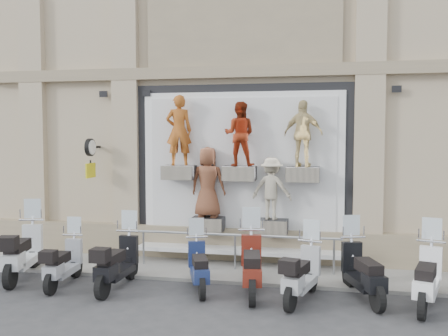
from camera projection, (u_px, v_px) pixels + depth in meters
The scene contains 14 objects.
ground at pixel (217, 299), 9.94m from camera, with size 90.00×90.00×0.00m, color #313134.
sidewalk at pixel (236, 269), 11.99m from camera, with size 16.00×2.20×0.08m, color gray.
building at pixel (262, 52), 16.38m from camera, with size 14.00×8.60×12.00m, color tan, non-canonical shape.
shop_vitrine at pixel (241, 171), 12.46m from camera, with size 5.60×0.83×4.30m.
guard_rail at pixel (235, 253), 11.86m from camera, with size 5.06×0.10×0.93m, color #9EA0A5, non-canonical shape.
clock_sign_bracket at pixel (91, 153), 12.93m from camera, with size 0.10×0.80×1.02m.
scooter_b at pixel (23, 241), 11.31m from camera, with size 0.63×2.15×1.74m, color silver, non-canonical shape.
scooter_c at pixel (64, 253), 10.79m from camera, with size 0.51×1.75×1.42m, color gray, non-canonical shape.
scooter_d at pixel (117, 252), 10.57m from camera, with size 0.57×1.96×1.59m, color black, non-canonical shape.
scooter_e at pixel (199, 257), 10.48m from camera, with size 0.52×1.77×1.44m, color navy, non-canonical shape.
scooter_f at pixel (252, 253), 10.23m from camera, with size 0.61×2.09×1.70m, color #5D1910, non-canonical shape.
scooter_g at pixel (302, 263), 9.78m from camera, with size 0.55×1.88×1.53m, color #9EA0A4, non-canonical shape.
scooter_h at pixel (363, 260), 9.87m from camera, with size 0.57×1.97×1.60m, color black, non-canonical shape.
scooter_i at pixel (428, 265), 9.42m from camera, with size 0.58×2.00×1.63m, color white, non-canonical shape.
Camera 1 is at (2.06, -9.52, 3.29)m, focal length 40.00 mm.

